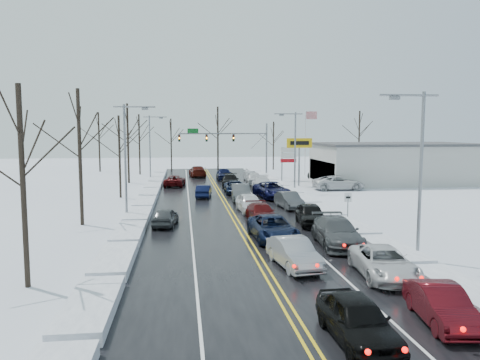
{
  "coord_description": "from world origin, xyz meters",
  "views": [
    {
      "loc": [
        -4.03,
        -41.33,
        6.99
      ],
      "look_at": [
        1.1,
        0.48,
        2.5
      ],
      "focal_mm": 35.0,
      "sensor_mm": 36.0,
      "label": 1
    }
  ],
  "objects": [
    {
      "name": "streetlight_nw",
      "position": [
        -8.3,
        24.0,
        5.31
      ],
      "size": [
        3.2,
        0.25,
        9.0
      ],
      "color": "slate",
      "rests_on": "ground"
    },
    {
      "name": "queued_car_13",
      "position": [
        5.4,
        -0.66,
        0.0
      ],
      "size": [
        1.98,
        4.6,
        1.47
      ],
      "primitive_type": "imported",
      "rotation": [
        0.0,
        0.0,
        0.1
      ],
      "color": "#3F4244",
      "rests_on": "ground"
    },
    {
      "name": "tree_far_c",
      "position": [
        2.0,
        39.0,
        7.68
      ],
      "size": [
        4.4,
        4.4,
        11.0
      ],
      "color": "#2D231C",
      "rests_on": "ground"
    },
    {
      "name": "queued_car_12",
      "position": [
        5.34,
        -8.07,
        0.0
      ],
      "size": [
        2.32,
        4.83,
        1.59
      ],
      "primitive_type": "imported",
      "rotation": [
        0.0,
        0.0,
        -0.1
      ],
      "color": "black",
      "rests_on": "ground"
    },
    {
      "name": "streetlight_ne",
      "position": [
        8.3,
        10.0,
        5.31
      ],
      "size": [
        3.2,
        0.25,
        9.0
      ],
      "color": "slate",
      "rests_on": "ground"
    },
    {
      "name": "speed_limit_sign",
      "position": [
        8.2,
        -8.0,
        1.63
      ],
      "size": [
        0.55,
        0.09,
        2.35
      ],
      "color": "slate",
      "rests_on": "ground"
    },
    {
      "name": "flagpole",
      "position": [
        15.17,
        30.0,
        5.93
      ],
      "size": [
        1.87,
        1.2,
        10.0
      ],
      "color": "silver",
      "rests_on": "ground"
    },
    {
      "name": "oncoming_car_1",
      "position": [
        -5.05,
        17.44,
        0.0
      ],
      "size": [
        2.88,
        5.25,
        1.39
      ],
      "primitive_type": "imported",
      "rotation": [
        0.0,
        0.0,
        3.03
      ],
      "color": "#4A090B",
      "rests_on": "ground"
    },
    {
      "name": "queued_car_8",
      "position": [
        1.71,
        24.04,
        0.0
      ],
      "size": [
        2.06,
        5.06,
        1.72
      ],
      "primitive_type": "imported",
      "rotation": [
        0.0,
        0.0,
        -0.01
      ],
      "color": "black",
      "rests_on": "ground"
    },
    {
      "name": "queued_car_9",
      "position": [
        5.22,
        -25.98,
        0.0
      ],
      "size": [
        2.01,
        4.37,
        1.39
      ],
      "primitive_type": "imported",
      "rotation": [
        0.0,
        0.0,
        -0.13
      ],
      "color": "#480910",
      "rests_on": "ground"
    },
    {
      "name": "traffic_signal_mast",
      "position": [
        3.45,
        27.99,
        5.48
      ],
      "size": [
        13.28,
        0.39,
        8.0
      ],
      "color": "slate",
      "rests_on": "ground"
    },
    {
      "name": "queued_car_7",
      "position": [
        1.86,
        16.59,
        0.0
      ],
      "size": [
        2.55,
        5.32,
        1.49
      ],
      "primitive_type": "imported",
      "rotation": [
        0.0,
        0.0,
        -0.09
      ],
      "color": "black",
      "rests_on": "ground"
    },
    {
      "name": "used_vehicles_sign",
      "position": [
        10.5,
        22.0,
        3.32
      ],
      "size": [
        2.2,
        0.22,
        4.65
      ],
      "color": "slate",
      "rests_on": "ground"
    },
    {
      "name": "ground",
      "position": [
        0.0,
        0.0,
        0.0
      ],
      "size": [
        160.0,
        160.0,
        0.0
      ],
      "primitive_type": "plane",
      "color": "silver",
      "rests_on": "ground"
    },
    {
      "name": "road_surface",
      "position": [
        0.0,
        2.0,
        0.01
      ],
      "size": [
        14.0,
        84.0,
        0.01
      ],
      "primitive_type": "cube",
      "color": "black",
      "rests_on": "ground"
    },
    {
      "name": "oncoming_car_2",
      "position": [
        -1.86,
        29.27,
        0.0
      ],
      "size": [
        2.68,
        5.79,
        1.64
      ],
      "primitive_type": "imported",
      "rotation": [
        0.0,
        0.0,
        3.21
      ],
      "color": "#460F09",
      "rests_on": "ground"
    },
    {
      "name": "streetlight_sw",
      "position": [
        -8.3,
        -4.0,
        5.31
      ],
      "size": [
        3.2,
        0.25,
        9.0
      ],
      "color": "slate",
      "rests_on": "ground"
    },
    {
      "name": "oncoming_car_0",
      "position": [
        -1.9,
        7.12,
        0.0
      ],
      "size": [
        1.92,
        4.16,
        1.32
      ],
      "primitive_type": "imported",
      "rotation": [
        0.0,
        0.0,
        3.01
      ],
      "color": "black",
      "rests_on": "ground"
    },
    {
      "name": "tires_plus_sign",
      "position": [
        10.5,
        15.99,
        4.99
      ],
      "size": [
        3.2,
        0.34,
        6.0
      ],
      "color": "slate",
      "rests_on": "ground"
    },
    {
      "name": "streetlight_se",
      "position": [
        8.3,
        -18.0,
        5.31
      ],
      "size": [
        3.2,
        0.25,
        9.0
      ],
      "color": "slate",
      "rests_on": "ground"
    },
    {
      "name": "tree_left_d",
      "position": [
        -11.2,
        22.0,
        7.33
      ],
      "size": [
        4.2,
        4.2,
        10.5
      ],
      "color": "#2D231C",
      "rests_on": "ground"
    },
    {
      "name": "queued_car_17",
      "position": [
        5.21,
        22.4,
        0.0
      ],
      "size": [
        1.56,
        4.06,
        1.32
      ],
      "primitive_type": "imported",
      "rotation": [
        0.0,
        0.0,
        0.04
      ],
      "color": "#919398",
      "rests_on": "ground"
    },
    {
      "name": "snow_bank_right",
      "position": [
        7.6,
        2.0,
        0.0
      ],
      "size": [
        1.85,
        72.0,
        0.53
      ],
      "primitive_type": "cube",
      "color": "silver",
      "rests_on": "ground"
    },
    {
      "name": "tree_left_a",
      "position": [
        -11.0,
        -20.0,
        6.29
      ],
      "size": [
        3.6,
        3.6,
        9.0
      ],
      "color": "#2D231C",
      "rests_on": "ground"
    },
    {
      "name": "queued_car_0",
      "position": [
        1.65,
        -27.02,
        0.0
      ],
      "size": [
        1.9,
        4.49,
        1.52
      ],
      "primitive_type": "imported",
      "rotation": [
        0.0,
        0.0,
        0.02
      ],
      "color": "black",
      "rests_on": "ground"
    },
    {
      "name": "snow_bank_left",
      "position": [
        -7.6,
        2.0,
        0.0
      ],
      "size": [
        1.85,
        72.0,
        0.53
      ],
      "primitive_type": "cube",
      "color": "silver",
      "rests_on": "ground"
    },
    {
      "name": "dealership_building",
      "position": [
        23.98,
        18.0,
        2.66
      ],
      "size": [
        20.4,
        12.4,
        5.3
      ],
      "color": "#B4B4AF",
      "rests_on": "ground"
    },
    {
      "name": "parked_car_2",
      "position": [
        15.1,
        22.6,
        0.0
      ],
      "size": [
        2.5,
        5.18,
        1.7
      ],
      "primitive_type": "imported",
      "rotation": [
        0.0,
        0.0,
        3.24
      ],
      "color": "black",
      "rests_on": "ground"
    },
    {
      "name": "queued_car_15",
      "position": [
        5.06,
        11.66,
        0.0
      ],
      "size": [
        2.64,
        5.67,
        1.6
      ],
      "primitive_type": "imported",
      "rotation": [
        0.0,
        0.0,
        -0.07
      ],
      "color": "silver",
      "rests_on": "ground"
    },
    {
      "name": "tree_far_d",
      "position": [
        12.0,
        40.5,
        5.94
      ],
      "size": [
        3.4,
        3.4,
        8.5
      ],
      "color": "#2D231C",
      "rests_on": "ground"
    },
    {
      "name": "queued_car_2",
      "position": [
        1.65,
        -12.39,
        0.0
      ],
      "size": [
        2.77,
        5.63,
        1.54
      ],
      "primitive_type": "imported",
      "rotation": [
        0.0,
        0.0,
        0.04
      ],
      "color": "black",
      "rests_on": "ground"
    },
    {
      "name": "parked_car_1",
      "position": [
        16.82,
        15.87,
        0.0
      ],
      "size": [
        2.47,
        5.1,
        1.43
      ],
      "primitive_type": "imported",
      "rotation": [
        0.0,
        0.0,
        0.1
      ],
      "color": "#393B3D",
      "rests_on": "ground"
    },
    {
      "name": "tree_left_e",
      "position": [
        -10.8,
        34.0,
        6.64
      ],
      "size": [
        3.8,
        3.8,
        9.5
      ],
      "color": "#2D231C",
      "rests_on": "ground"
    },
    {
      "name": "parked_car_0",
      "position": [
        14.15,
        11.45,
        0.0
      ],
      "size": [
        6.11,
        2.88,
        1.69
      ],
      "primitive_type": "imported",
      "rotation": [
        0.0,
        0.0,
        1.56
      ],
      "color": "silver",
      "rests_on": "ground"
    },
    {
      "name": "queued_car_1",
      "position": [
        1.55,
        -18.46,
        0.0
      ],
      "size": [
        2.17,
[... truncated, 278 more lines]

